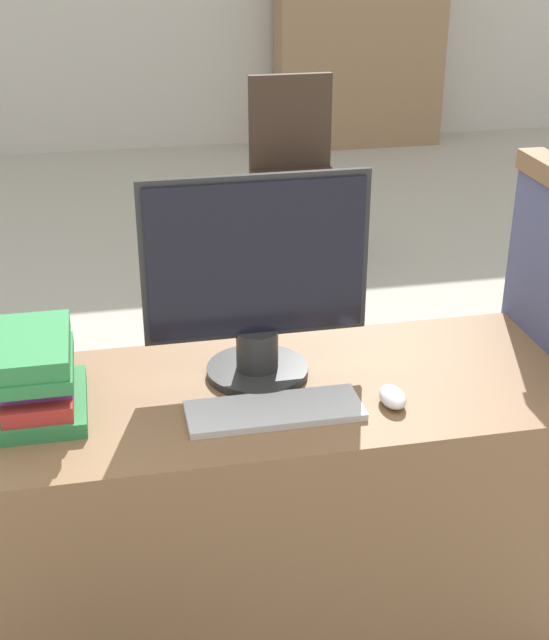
{
  "coord_description": "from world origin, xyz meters",
  "views": [
    {
      "loc": [
        -0.37,
        -1.46,
        1.78
      ],
      "look_at": [
        -0.02,
        0.25,
        0.94
      ],
      "focal_mm": 50.0,
      "sensor_mm": 36.0,
      "label": 1
    }
  ],
  "objects_px": {
    "keyboard": "(274,411)",
    "mouse": "(393,397)",
    "monitor": "(256,283)",
    "book_stack": "(34,376)",
    "far_chair": "(295,161)"
  },
  "relations": [
    {
      "from": "mouse",
      "to": "keyboard",
      "type": "bearing_deg",
      "value": 177.04
    },
    {
      "from": "keyboard",
      "to": "mouse",
      "type": "bearing_deg",
      "value": -2.96
    },
    {
      "from": "monitor",
      "to": "keyboard",
      "type": "bearing_deg",
      "value": -88.8
    },
    {
      "from": "monitor",
      "to": "book_stack",
      "type": "relative_size",
      "value": 1.86
    },
    {
      "from": "book_stack",
      "to": "far_chair",
      "type": "height_order",
      "value": "far_chair"
    },
    {
      "from": "keyboard",
      "to": "mouse",
      "type": "distance_m",
      "value": 0.27
    },
    {
      "from": "mouse",
      "to": "book_stack",
      "type": "distance_m",
      "value": 0.79
    },
    {
      "from": "book_stack",
      "to": "keyboard",
      "type": "bearing_deg",
      "value": -13.23
    },
    {
      "from": "mouse",
      "to": "book_stack",
      "type": "xyz_separation_m",
      "value": [
        -0.77,
        0.13,
        0.07
      ]
    },
    {
      "from": "keyboard",
      "to": "mouse",
      "type": "relative_size",
      "value": 4.13
    },
    {
      "from": "monitor",
      "to": "mouse",
      "type": "distance_m",
      "value": 0.4
    },
    {
      "from": "keyboard",
      "to": "book_stack",
      "type": "distance_m",
      "value": 0.53
    },
    {
      "from": "monitor",
      "to": "far_chair",
      "type": "xyz_separation_m",
      "value": [
        0.69,
        2.63,
        -0.46
      ]
    },
    {
      "from": "keyboard",
      "to": "mouse",
      "type": "height_order",
      "value": "mouse"
    },
    {
      "from": "monitor",
      "to": "mouse",
      "type": "bearing_deg",
      "value": -36.33
    }
  ]
}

